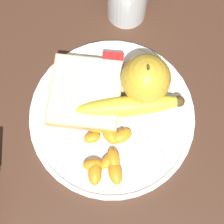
% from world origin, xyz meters
% --- Properties ---
extents(ground_plane, '(3.00, 3.00, 0.00)m').
position_xyz_m(ground_plane, '(0.00, 0.00, 0.00)').
color(ground_plane, '#42281C').
extents(plate, '(0.26, 0.26, 0.01)m').
position_xyz_m(plate, '(0.00, 0.00, 0.01)').
color(plate, white).
rests_on(plate, ground_plane).
extents(apple, '(0.08, 0.08, 0.09)m').
position_xyz_m(apple, '(-0.05, 0.05, 0.05)').
color(apple, gold).
rests_on(apple, plate).
extents(banana, '(0.06, 0.18, 0.03)m').
position_xyz_m(banana, '(-0.01, 0.03, 0.03)').
color(banana, yellow).
rests_on(banana, plate).
extents(bread_slice, '(0.12, 0.11, 0.02)m').
position_xyz_m(bread_slice, '(-0.03, -0.04, 0.02)').
color(bread_slice, tan).
rests_on(bread_slice, plate).
extents(fork, '(0.12, 0.15, 0.00)m').
position_xyz_m(fork, '(0.00, 0.01, 0.01)').
color(fork, silver).
rests_on(fork, plate).
extents(jam_packet, '(0.04, 0.03, 0.02)m').
position_xyz_m(jam_packet, '(-0.08, -0.01, 0.02)').
color(jam_packet, white).
rests_on(jam_packet, plate).
extents(orange_segment_0, '(0.03, 0.04, 0.02)m').
position_xyz_m(orange_segment_0, '(0.03, 0.02, 0.02)').
color(orange_segment_0, orange).
rests_on(orange_segment_0, plate).
extents(orange_segment_1, '(0.04, 0.03, 0.02)m').
position_xyz_m(orange_segment_1, '(0.07, 0.01, 0.02)').
color(orange_segment_1, orange).
rests_on(orange_segment_1, plate).
extents(orange_segment_2, '(0.02, 0.03, 0.02)m').
position_xyz_m(orange_segment_2, '(0.08, -0.02, 0.02)').
color(orange_segment_2, orange).
rests_on(orange_segment_2, plate).
extents(orange_segment_3, '(0.04, 0.03, 0.02)m').
position_xyz_m(orange_segment_3, '(0.09, 0.01, 0.02)').
color(orange_segment_3, orange).
rests_on(orange_segment_3, plate).
extents(orange_segment_4, '(0.04, 0.04, 0.02)m').
position_xyz_m(orange_segment_4, '(0.03, -0.00, 0.02)').
color(orange_segment_4, orange).
rests_on(orange_segment_4, plate).
extents(orange_segment_5, '(0.03, 0.03, 0.02)m').
position_xyz_m(orange_segment_5, '(0.07, -0.00, 0.02)').
color(orange_segment_5, orange).
rests_on(orange_segment_5, plate).
extents(orange_segment_6, '(0.02, 0.03, 0.01)m').
position_xyz_m(orange_segment_6, '(0.04, -0.03, 0.02)').
color(orange_segment_6, orange).
rests_on(orange_segment_6, plate).
extents(orange_segment_7, '(0.02, 0.03, 0.02)m').
position_xyz_m(orange_segment_7, '(0.02, -0.02, 0.02)').
color(orange_segment_7, orange).
rests_on(orange_segment_7, plate).
extents(orange_segment_8, '(0.04, 0.02, 0.02)m').
position_xyz_m(orange_segment_8, '(0.09, -0.02, 0.02)').
color(orange_segment_8, orange).
rests_on(orange_segment_8, plate).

